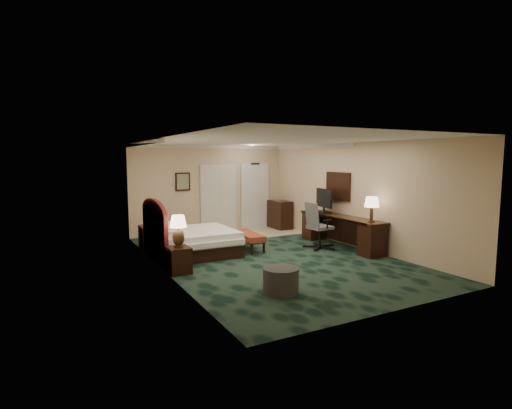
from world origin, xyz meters
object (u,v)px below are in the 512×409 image
nightstand_near (179,260)px  lamp_far (150,213)px  minibar (280,215)px  desk (340,231)px  desk_chair (320,225)px  bed_bench (248,241)px  lamp_near (178,231)px  bed (194,242)px  tv (324,201)px  ottoman (281,280)px  nightstand_far (149,237)px

nightstand_near → lamp_far: (0.05, 2.55, 0.63)m
nightstand_near → minibar: (4.48, 3.45, 0.19)m
desk → desk_chair: (-0.59, 0.09, 0.20)m
bed_bench → lamp_far: bearing=151.3°
lamp_far → lamp_near: bearing=-90.9°
bed → tv: tv is taller
lamp_far → desk: lamp_far is taller
lamp_near → desk: bearing=4.4°
ottoman → bed_bench: bearing=72.8°
nightstand_near → tv: size_ratio=0.62×
nightstand_far → bed_bench: bearing=-33.1°
nightstand_near → ottoman: size_ratio=0.86×
bed → minibar: size_ratio=2.03×
lamp_near → tv: 4.53m
nightstand_near → bed_bench: size_ratio=0.42×
bed → nightstand_far: 1.47m
nightstand_far → lamp_far: lamp_far is taller
bed → tv: bearing=-4.8°
lamp_near → ottoman: (1.17, -2.02, -0.63)m
nightstand_near → lamp_far: size_ratio=0.83×
tv → desk: bearing=-75.9°
nightstand_far → ottoman: bearing=-75.9°
nightstand_far → tv: (4.40, -1.56, 0.85)m
desk_chair → bed: bearing=162.7°
bed → ottoman: 3.37m
nightstand_near → desk: 4.46m
lamp_far → desk_chair: 4.35m
lamp_near → bed: bearing=59.3°
bed → bed_bench: size_ratio=1.48×
lamp_near → minibar: 5.64m
tv → nightstand_near: bearing=-155.2°
lamp_near → tv: tv is taller
lamp_near → minibar: bearing=37.5°
nightstand_far → bed: bearing=-58.1°
lamp_far → minibar: (4.43, 0.90, -0.44)m
minibar → ottoman: bearing=-121.2°
lamp_near → lamp_far: 2.53m
desk → minibar: 3.08m
minibar → bed: bearing=-150.3°
nightstand_far → desk_chair: 4.40m
bed → desk_chair: (3.06, -0.89, 0.31)m
desk_chair → nightstand_near: bearing=-174.2°
nightstand_near → lamp_near: bearing=66.3°
ottoman → lamp_near: bearing=120.0°
bed_bench → tv: bearing=-0.3°
lamp_far → minibar: bearing=11.5°
lamp_far → bed_bench: (2.12, -1.35, -0.68)m
nightstand_near → minibar: minibar is taller
bed → desk: 3.78m
ottoman → bed: bearing=96.5°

